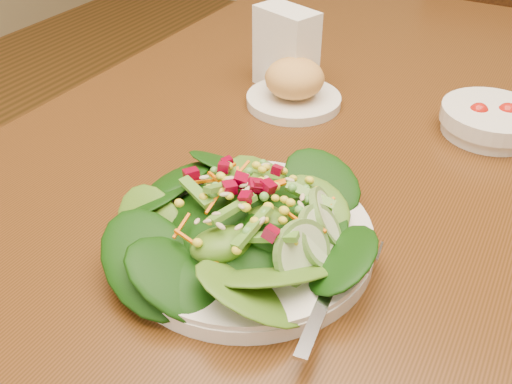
% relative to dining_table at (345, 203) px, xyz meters
% --- Properties ---
extents(dining_table, '(0.90, 1.40, 0.75)m').
position_rel_dining_table_xyz_m(dining_table, '(0.00, 0.00, 0.00)').
color(dining_table, '#522C13').
rests_on(dining_table, ground_plane).
extents(chair_far, '(0.45, 0.45, 0.88)m').
position_rel_dining_table_xyz_m(chair_far, '(0.04, 1.03, -0.18)').
color(chair_far, '#44240D').
rests_on(chair_far, ground_plane).
extents(salad_plate, '(0.27, 0.26, 0.08)m').
position_rel_dining_table_xyz_m(salad_plate, '(-0.01, -0.25, 0.13)').
color(salad_plate, white).
rests_on(salad_plate, dining_table).
extents(bread_plate, '(0.14, 0.14, 0.07)m').
position_rel_dining_table_xyz_m(bread_plate, '(-0.12, 0.06, 0.13)').
color(bread_plate, white).
rests_on(bread_plate, dining_table).
extents(tomato_bowl, '(0.14, 0.14, 0.04)m').
position_rel_dining_table_xyz_m(tomato_bowl, '(0.15, 0.12, 0.12)').
color(tomato_bowl, white).
rests_on(tomato_bowl, dining_table).
extents(napkin_holder, '(0.11, 0.08, 0.13)m').
position_rel_dining_table_xyz_m(napkin_holder, '(-0.16, 0.11, 0.17)').
color(napkin_holder, white).
rests_on(napkin_holder, dining_table).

